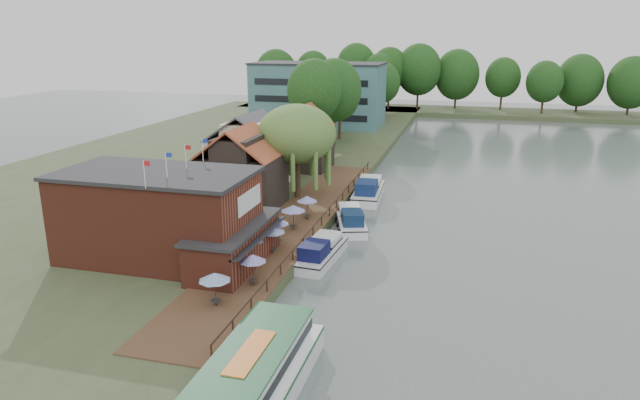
% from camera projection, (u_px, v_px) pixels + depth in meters
% --- Properties ---
extents(ground, '(260.00, 260.00, 0.00)m').
position_uv_depth(ground, '(354.00, 285.00, 44.00)').
color(ground, '#4B5654').
rests_on(ground, ground).
extents(land_bank, '(50.00, 140.00, 1.00)m').
position_uv_depth(land_bank, '(203.00, 162.00, 83.80)').
color(land_bank, '#384728').
rests_on(land_bank, ground).
extents(quay_deck, '(6.00, 50.00, 0.10)m').
position_uv_depth(quay_deck, '(295.00, 223.00, 54.97)').
color(quay_deck, '#47301E').
rests_on(quay_deck, land_bank).
extents(quay_rail, '(0.20, 49.00, 1.00)m').
position_uv_depth(quay_rail, '(323.00, 220.00, 54.64)').
color(quay_rail, black).
rests_on(quay_rail, land_bank).
extents(pub, '(20.00, 11.00, 7.30)m').
position_uv_depth(pub, '(180.00, 217.00, 45.27)').
color(pub, maroon).
rests_on(pub, land_bank).
extents(hotel_block, '(25.40, 12.40, 12.30)m').
position_uv_depth(hotel_block, '(318.00, 94.00, 112.36)').
color(hotel_block, '#38666B').
rests_on(hotel_block, land_bank).
extents(cottage_a, '(8.60, 7.60, 8.50)m').
position_uv_depth(cottage_a, '(242.00, 168.00, 59.25)').
color(cottage_a, black).
rests_on(cottage_a, land_bank).
extents(cottage_b, '(9.60, 8.60, 8.50)m').
position_uv_depth(cottage_b, '(251.00, 148.00, 69.27)').
color(cottage_b, beige).
rests_on(cottage_b, land_bank).
extents(cottage_c, '(7.60, 7.60, 8.50)m').
position_uv_depth(cottage_c, '(303.00, 137.00, 76.61)').
color(cottage_c, black).
rests_on(cottage_c, land_bank).
extents(willow, '(8.60, 8.60, 10.43)m').
position_uv_depth(willow, '(297.00, 152.00, 62.49)').
color(willow, '#476B2D').
rests_on(willow, land_bank).
extents(umbrella_0, '(2.18, 2.18, 2.38)m').
position_uv_depth(umbrella_0, '(215.00, 289.00, 37.96)').
color(umbrella_0, '#1A4C93').
rests_on(umbrella_0, quay_deck).
extents(umbrella_1, '(1.99, 1.99, 2.38)m').
position_uv_depth(umbrella_1, '(253.00, 270.00, 41.10)').
color(umbrella_1, '#1E1B95').
rests_on(umbrella_1, quay_deck).
extents(umbrella_2, '(2.03, 2.03, 2.38)m').
position_uv_depth(umbrella_2, '(251.00, 249.00, 45.05)').
color(umbrella_2, navy).
rests_on(umbrella_2, quay_deck).
extents(umbrella_3, '(2.33, 2.33, 2.38)m').
position_uv_depth(umbrella_3, '(271.00, 239.00, 47.14)').
color(umbrella_3, navy).
rests_on(umbrella_3, quay_deck).
extents(umbrella_4, '(2.02, 2.02, 2.38)m').
position_uv_depth(umbrella_4, '(277.00, 231.00, 49.16)').
color(umbrella_4, '#1B2A98').
rests_on(umbrella_4, quay_deck).
extents(umbrella_5, '(2.31, 2.31, 2.38)m').
position_uv_depth(umbrella_5, '(293.00, 217.00, 52.77)').
color(umbrella_5, '#1C2A9B').
rests_on(umbrella_5, quay_deck).
extents(umbrella_6, '(2.03, 2.03, 2.38)m').
position_uv_depth(umbrella_6, '(307.00, 208.00, 55.76)').
color(umbrella_6, navy).
rests_on(umbrella_6, quay_deck).
extents(cruiser_0, '(3.59, 9.27, 2.17)m').
position_uv_depth(cruiser_0, '(321.00, 249.00, 48.41)').
color(cruiser_0, silver).
rests_on(cruiser_0, ground).
extents(cruiser_1, '(5.56, 9.62, 2.19)m').
position_uv_depth(cruiser_1, '(351.00, 217.00, 56.78)').
color(cruiser_1, white).
rests_on(cruiser_1, ground).
extents(cruiser_2, '(4.01, 10.62, 2.55)m').
position_uv_depth(cruiser_2, '(368.00, 188.00, 66.81)').
color(cruiser_2, white).
rests_on(cruiser_2, ground).
extents(tour_boat, '(4.36, 15.16, 3.31)m').
position_uv_depth(tour_boat, '(246.00, 388.00, 28.46)').
color(tour_boat, silver).
rests_on(tour_boat, ground).
extents(swan, '(0.44, 0.44, 0.44)m').
position_uv_depth(swan, '(296.00, 337.00, 36.04)').
color(swan, white).
rests_on(swan, ground).
extents(bank_tree_0, '(7.94, 7.94, 14.30)m').
position_uv_depth(bank_tree_0, '(314.00, 108.00, 83.41)').
color(bank_tree_0, '#143811').
rests_on(bank_tree_0, land_bank).
extents(bank_tree_1, '(8.64, 8.64, 14.04)m').
position_uv_depth(bank_tree_1, '(334.00, 103.00, 90.41)').
color(bank_tree_1, '#143811').
rests_on(bank_tree_1, land_bank).
extents(bank_tree_2, '(6.80, 6.80, 11.16)m').
position_uv_depth(bank_tree_2, '(340.00, 107.00, 97.65)').
color(bank_tree_2, '#143811').
rests_on(bank_tree_2, land_bank).
extents(bank_tree_3, '(7.81, 7.81, 10.98)m').
position_uv_depth(bank_tree_3, '(358.00, 94.00, 119.45)').
color(bank_tree_3, '#143811').
rests_on(bank_tree_3, land_bank).
extents(bank_tree_4, '(7.57, 7.57, 11.77)m').
position_uv_depth(bank_tree_4, '(383.00, 90.00, 123.71)').
color(bank_tree_4, '#143811').
rests_on(bank_tree_4, land_bank).
extents(bank_tree_5, '(8.23, 8.23, 13.34)m').
position_uv_depth(bank_tree_5, '(379.00, 82.00, 133.79)').
color(bank_tree_5, '#143811').
rests_on(bank_tree_5, land_bank).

